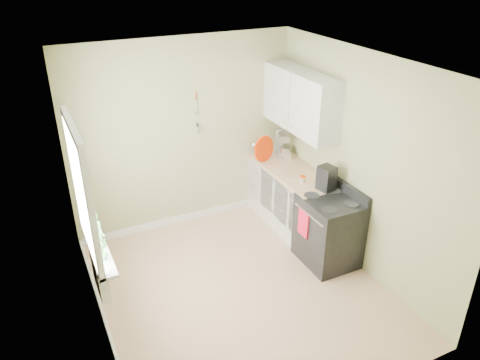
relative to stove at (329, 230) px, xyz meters
name	(u,v)px	position (x,y,z in m)	size (l,w,h in m)	color
floor	(240,290)	(-1.28, -0.05, -0.47)	(3.20, 3.60, 0.02)	tan
ceiling	(240,64)	(-1.28, -0.05, 2.25)	(3.20, 3.60, 0.02)	white
wall_back	(184,135)	(-1.28, 1.76, 0.89)	(3.20, 0.02, 2.70)	tan
wall_left	(87,226)	(-2.89, -0.05, 0.89)	(0.02, 3.60, 2.70)	tan
wall_right	(360,164)	(0.33, -0.05, 0.89)	(0.02, 3.60, 2.70)	tan
base_cabinets	(291,199)	(0.02, 0.95, -0.02)	(0.60, 1.60, 0.87)	white
countertop	(292,171)	(0.01, 0.95, 0.43)	(0.64, 1.60, 0.04)	#E2B58A
upper_cabinets	(301,101)	(0.15, 1.05, 1.39)	(0.35, 1.40, 0.80)	white
window	(81,193)	(-2.86, 0.25, 1.09)	(0.06, 1.14, 1.44)	white
window_sill	(98,248)	(-2.79, 0.25, 0.42)	(0.18, 1.14, 0.04)	white
radiator	(101,276)	(-2.82, 0.20, 0.09)	(0.12, 0.50, 0.35)	white
wall_utensils	(197,119)	(-1.08, 1.73, 1.11)	(0.02, 0.14, 0.58)	#E2B58A
stove	(329,230)	(0.00, 0.00, 0.00)	(0.65, 0.74, 1.03)	black
stand_mixer	(283,145)	(0.13, 1.42, 0.62)	(0.30, 0.37, 0.40)	#B2B2B7
kettle	(253,148)	(-0.23, 1.67, 0.54)	(0.18, 0.11, 0.19)	silver
coffee_maker	(326,179)	(0.08, 0.25, 0.60)	(0.22, 0.23, 0.32)	black
red_tray	(264,149)	(-0.22, 1.37, 0.64)	(0.39, 0.39, 0.02)	#C72900
jar	(303,179)	(-0.07, 0.55, 0.49)	(0.08, 0.08, 0.09)	#C4AE97
plant_a	(102,247)	(-2.78, -0.01, 0.59)	(0.15, 0.11, 0.29)	#3D7237
plant_b	(97,235)	(-2.78, 0.25, 0.58)	(0.16, 0.13, 0.28)	#3D7237
plant_c	(89,213)	(-2.78, 0.68, 0.60)	(0.18, 0.18, 0.33)	#3D7237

